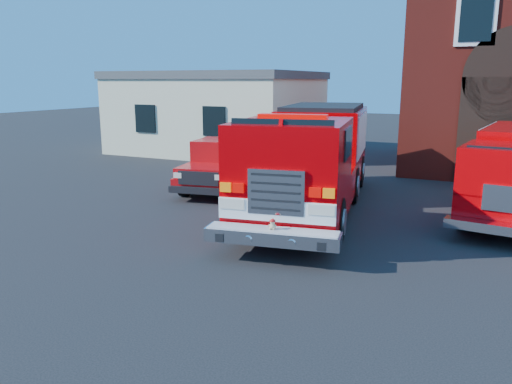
% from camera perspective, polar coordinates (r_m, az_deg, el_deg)
% --- Properties ---
extents(ground, '(100.00, 100.00, 0.00)m').
position_cam_1_polar(ground, '(13.14, 2.25, -4.51)').
color(ground, black).
rests_on(ground, ground).
extents(side_building, '(10.20, 8.20, 4.35)m').
position_cam_1_polar(side_building, '(28.27, -4.24, 9.19)').
color(side_building, '#EAE8C3').
rests_on(side_building, ground).
extents(fire_engine, '(4.41, 10.32, 3.08)m').
position_cam_1_polar(fire_engine, '(15.28, 6.42, 3.99)').
color(fire_engine, black).
rests_on(fire_engine, ground).
extents(pickup_truck, '(2.92, 5.76, 1.80)m').
position_cam_1_polar(pickup_truck, '(18.43, -3.58, 3.17)').
color(pickup_truck, black).
rests_on(pickup_truck, ground).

